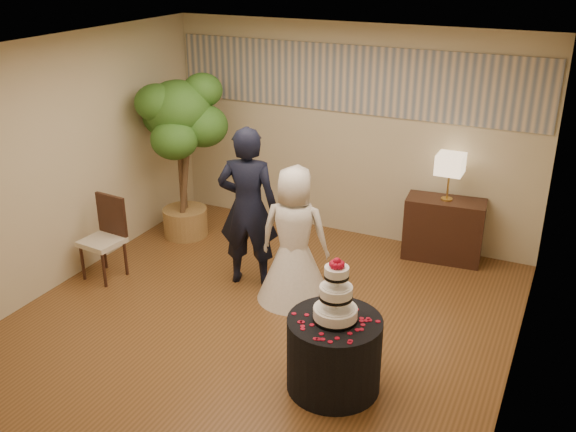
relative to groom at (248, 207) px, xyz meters
The scene contains 15 objects.
floor 1.27m from the groom, 51.71° to the right, with size 5.00×5.00×0.00m, color brown.
ceiling 2.05m from the groom, 51.71° to the right, with size 5.00×5.00×0.00m, color white.
wall_back 1.96m from the groom, 73.98° to the left, with size 5.00×0.06×2.80m, color beige.
wall_front 3.24m from the groom, 80.56° to the right, with size 5.00×0.06×2.80m, color beige.
wall_left 2.13m from the groom, 161.34° to the right, with size 0.06×5.00×2.80m, color beige.
wall_right 3.13m from the groom, 12.42° to the right, with size 0.06×5.00×2.80m, color beige.
mural_border 2.22m from the groom, 73.81° to the left, with size 4.90×0.02×0.85m, color #9C978E.
groom is the anchor object (origin of this frame).
bride 0.66m from the groom, 10.83° to the right, with size 0.83×0.83×1.55m, color white.
cake_table 2.22m from the groom, 40.98° to the right, with size 0.83×0.83×0.70m, color black.
wedding_cake 2.14m from the groom, 40.98° to the right, with size 0.39×0.39×0.60m, color white, non-canonical shape.
console 2.52m from the groom, 39.40° to the left, with size 0.95×0.42×0.79m, color black.
table_lamp 2.47m from the groom, 39.40° to the left, with size 0.32×0.32×0.58m, color #CCAF86, non-canonical shape.
ficus_tree 1.62m from the groom, 151.35° to the left, with size 1.06×1.06×2.23m, color #2F5E1D, non-canonical shape.
side_chair 1.79m from the groom, 157.83° to the right, with size 0.45×0.47×0.98m, color black, non-canonical shape.
Camera 1 is at (2.75, -5.17, 3.68)m, focal length 40.00 mm.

